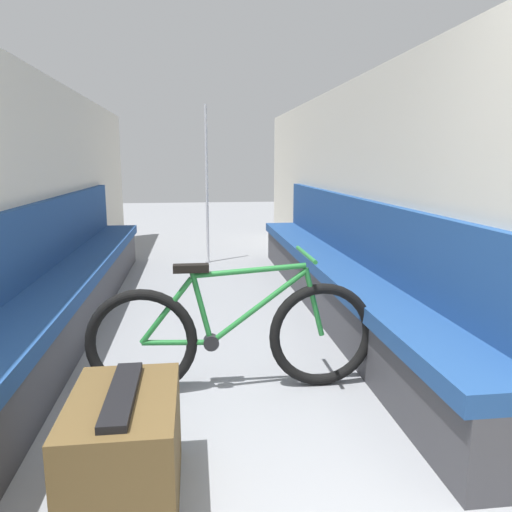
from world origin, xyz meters
The scene contains 7 objects.
wall_left centered at (-1.38, 3.09, 1.03)m, with size 0.10×9.37×2.06m, color beige.
wall_right centered at (1.38, 3.09, 1.03)m, with size 0.10×9.37×2.06m, color beige.
bench_seat_row_left centered at (-1.13, 3.09, 0.33)m, with size 0.45×5.17×1.02m.
bench_seat_row_right centered at (1.13, 3.09, 0.33)m, with size 0.45×5.17×1.02m.
bicycle centered at (0.10, 1.66, 0.34)m, with size 1.69×0.46×0.82m.
grab_pole_near centered at (0.07, 5.46, 0.99)m, with size 0.08×0.08×2.04m.
luggage_bag centered at (-0.40, 0.73, 0.22)m, with size 0.42×0.63×0.47m.
Camera 1 is at (-0.11, -1.10, 1.34)m, focal length 35.00 mm.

